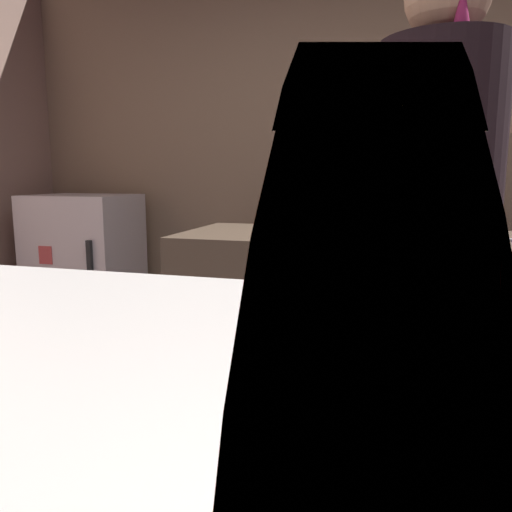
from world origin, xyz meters
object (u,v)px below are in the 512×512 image
(bottle_hot_sauce, at_px, (356,163))
(bottle_vinegar, at_px, (334,166))
(bottle_olive_oil, at_px, (416,162))
(mini_fridge, at_px, (85,267))
(bartender, at_px, (435,231))
(chefs_knife, at_px, (512,240))
(mixing_bowl, at_px, (309,228))
(bottle_soy, at_px, (297,163))
(pint_glass_near, at_px, (425,443))

(bottle_hot_sauce, height_order, bottle_vinegar, bottle_hot_sauce)
(bottle_olive_oil, bearing_deg, mini_fridge, -177.47)
(bartender, relative_size, chefs_knife, 7.19)
(bottle_hot_sauce, bearing_deg, mixing_bowl, -91.95)
(bottle_vinegar, xyz_separation_m, bottle_olive_oil, (0.50, -0.13, 0.02))
(mixing_bowl, distance_m, bottle_soy, 1.33)
(bottle_hot_sauce, bearing_deg, bottle_olive_oil, -19.08)
(mini_fridge, height_order, chefs_knife, mini_fridge)
(chefs_knife, xyz_separation_m, bottle_hot_sauce, (-0.65, 1.36, 0.30))
(bartender, relative_size, bottle_olive_oil, 7.92)
(chefs_knife, relative_size, bottle_vinegar, 1.35)
(bottle_olive_oil, bearing_deg, bottle_hot_sauce, 160.92)
(mixing_bowl, xyz_separation_m, bottle_vinegar, (-0.09, 1.40, 0.26))
(mixing_bowl, bearing_deg, bottle_olive_oil, 72.16)
(bartender, distance_m, bottle_vinegar, 1.86)
(bartender, xyz_separation_m, bottle_olive_oil, (-0.01, 1.64, 0.23))
(mini_fridge, distance_m, bottle_soy, 1.67)
(chefs_knife, bearing_deg, mixing_bowl, -161.49)
(mini_fridge, relative_size, mixing_bowl, 4.92)
(bottle_olive_oil, bearing_deg, pint_glass_near, -91.53)
(chefs_knife, bearing_deg, bottle_olive_oil, 119.15)
(bartender, height_order, pint_glass_near, bartender)
(mixing_bowl, distance_m, pint_glass_near, 1.80)
(mini_fridge, bearing_deg, pint_glass_near, -53.88)
(bottle_hot_sauce, distance_m, bottle_soy, 0.37)
(bartender, bearing_deg, pint_glass_near, 159.18)
(pint_glass_near, xyz_separation_m, bottle_hot_sauce, (-0.28, 3.15, 0.12))
(mixing_bowl, bearing_deg, pint_glass_near, -79.49)
(bartender, xyz_separation_m, bottle_vinegar, (-0.51, 1.77, 0.21))
(pint_glass_near, relative_size, bottle_olive_oil, 0.61)
(bottle_soy, bearing_deg, bottle_olive_oil, -0.02)
(mini_fridge, height_order, bottle_hot_sauce, bottle_hot_sauce)
(mixing_bowl, height_order, bottle_olive_oil, bottle_olive_oil)
(pint_glass_near, bearing_deg, bottle_hot_sauce, 95.06)
(bottle_olive_oil, xyz_separation_m, bottle_soy, (-0.71, 0.00, 0.00))
(mixing_bowl, bearing_deg, mini_fridge, 147.17)
(mini_fridge, relative_size, chefs_knife, 4.26)
(bottle_hot_sauce, bearing_deg, pint_glass_near, -84.94)
(bottle_soy, bearing_deg, bartender, -66.10)
(bartender, distance_m, bottle_hot_sauce, 1.82)
(bartender, height_order, bottle_hot_sauce, bartender)
(bartender, distance_m, bottle_soy, 1.81)
(pint_glass_near, xyz_separation_m, bottle_vinegar, (-0.42, 3.16, 0.10))
(chefs_knife, relative_size, bottle_hot_sauce, 1.10)
(bartender, height_order, chefs_knife, bartender)
(mini_fridge, height_order, pint_glass_near, pint_glass_near)
(chefs_knife, bearing_deg, bottle_vinegar, 135.92)
(pint_glass_near, bearing_deg, bottle_soy, 101.79)
(chefs_knife, bearing_deg, bartender, -108.65)
(bartender, xyz_separation_m, pint_glass_near, (-0.09, -1.39, 0.12))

